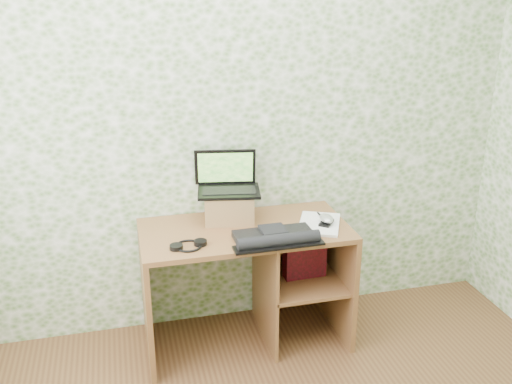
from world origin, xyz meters
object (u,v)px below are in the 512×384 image
object	(u,v)px
laptop	(227,182)
notepad	(319,224)
riser	(229,206)
desk	(257,266)
keyboard	(275,237)

from	to	relation	value
laptop	notepad	xyz separation A→B (m)	(0.49, -0.24, -0.22)
riser	laptop	distance (m)	0.15
notepad	desk	bearing A→B (deg)	-169.76
desk	laptop	world-z (taller)	laptop
riser	keyboard	xyz separation A→B (m)	(0.19, -0.35, -0.06)
keyboard	laptop	bearing A→B (deg)	114.30
desk	riser	bearing A→B (deg)	140.47
riser	desk	bearing A→B (deg)	-39.53
desk	riser	size ratio (longest dim) A/B	4.22
riser	notepad	xyz separation A→B (m)	(0.49, -0.20, -0.08)
desk	laptop	distance (m)	0.54
desk	laptop	bearing A→B (deg)	132.23
riser	keyboard	size ratio (longest dim) A/B	0.57
notepad	laptop	bearing A→B (deg)	178.15
laptop	keyboard	world-z (taller)	laptop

